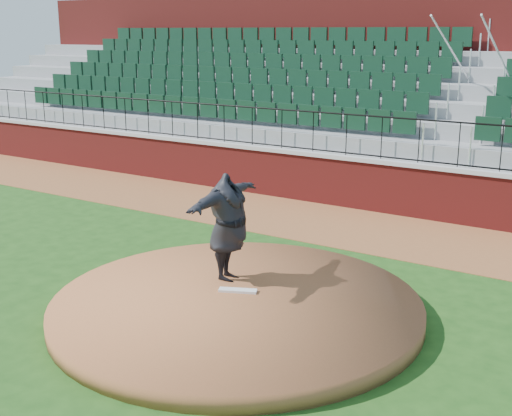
% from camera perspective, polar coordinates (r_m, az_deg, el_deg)
% --- Properties ---
extents(ground, '(90.00, 90.00, 0.00)m').
position_cam_1_polar(ground, '(10.79, -4.39, -8.42)').
color(ground, '#1B4513').
rests_on(ground, ground).
extents(warning_track, '(34.00, 3.20, 0.01)m').
position_cam_1_polar(warning_track, '(15.17, 8.04, -1.54)').
color(warning_track, brown).
rests_on(warning_track, ground).
extents(field_wall, '(34.00, 0.35, 1.20)m').
position_cam_1_polar(field_wall, '(16.45, 10.49, 1.78)').
color(field_wall, maroon).
rests_on(field_wall, ground).
extents(wall_cap, '(34.00, 0.45, 0.10)m').
position_cam_1_polar(wall_cap, '(16.31, 10.60, 4.01)').
color(wall_cap, '#B7B7B7').
rests_on(wall_cap, field_wall).
extents(wall_railing, '(34.00, 0.05, 1.00)m').
position_cam_1_polar(wall_railing, '(16.22, 10.69, 5.91)').
color(wall_railing, black).
rests_on(wall_railing, wall_cap).
extents(seating_stands, '(34.00, 5.10, 4.60)m').
position_cam_1_polar(seating_stands, '(18.69, 14.01, 8.44)').
color(seating_stands, gray).
rests_on(seating_stands, ground).
extents(concourse_wall, '(34.00, 0.50, 5.50)m').
position_cam_1_polar(concourse_wall, '(21.30, 16.63, 10.23)').
color(concourse_wall, maroon).
rests_on(concourse_wall, ground).
extents(pitchers_mound, '(5.73, 5.73, 0.25)m').
position_cam_1_polar(pitchers_mound, '(10.46, -1.67, -8.40)').
color(pitchers_mound, brown).
rests_on(pitchers_mound, ground).
extents(pitching_rubber, '(0.62, 0.39, 0.04)m').
position_cam_1_polar(pitching_rubber, '(10.68, -1.57, -7.07)').
color(pitching_rubber, white).
rests_on(pitching_rubber, pitchers_mound).
extents(pitcher, '(0.92, 2.29, 1.81)m').
position_cam_1_polar(pitcher, '(10.93, -2.39, -1.64)').
color(pitcher, black).
rests_on(pitcher, pitchers_mound).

